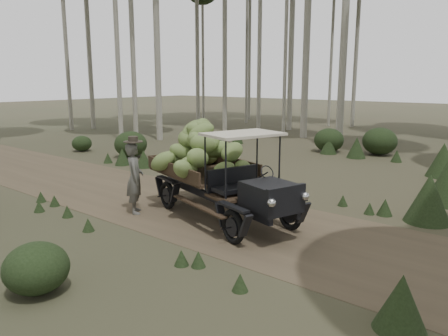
{
  "coord_description": "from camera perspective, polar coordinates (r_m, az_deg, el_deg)",
  "views": [
    {
      "loc": [
        8.35,
        -7.85,
        3.3
      ],
      "look_at": [
        1.88,
        -0.05,
        1.25
      ],
      "focal_mm": 35.0,
      "sensor_mm": 36.0,
      "label": 1
    }
  ],
  "objects": [
    {
      "name": "banana_truck",
      "position": [
        10.81,
        -2.21,
        1.4
      ],
      "size": [
        4.94,
        2.87,
        2.45
      ],
      "rotation": [
        0.0,
        0.0,
        -0.29
      ],
      "color": "black",
      "rests_on": "ground"
    },
    {
      "name": "farmer",
      "position": [
        11.1,
        -11.59,
        -1.19
      ],
      "size": [
        0.78,
        0.74,
        1.95
      ],
      "rotation": [
        0.0,
        0.0,
        2.46
      ],
      "color": "#54534D",
      "rests_on": "ground"
    },
    {
      "name": "dirt_track",
      "position": [
        11.92,
        -6.84,
        -4.7
      ],
      "size": [
        70.0,
        4.0,
        0.01
      ],
      "primitive_type": "cube",
      "color": "brown",
      "rests_on": "ground"
    },
    {
      "name": "ground",
      "position": [
        11.92,
        -6.84,
        -4.72
      ],
      "size": [
        120.0,
        120.0,
        0.0
      ],
      "primitive_type": "plane",
      "color": "#473D2B",
      "rests_on": "ground"
    },
    {
      "name": "undergrowth",
      "position": [
        12.52,
        5.22,
        -1.18
      ],
      "size": [
        23.49,
        24.56,
        1.38
      ],
      "color": "#233319",
      "rests_on": "ground"
    }
  ]
}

